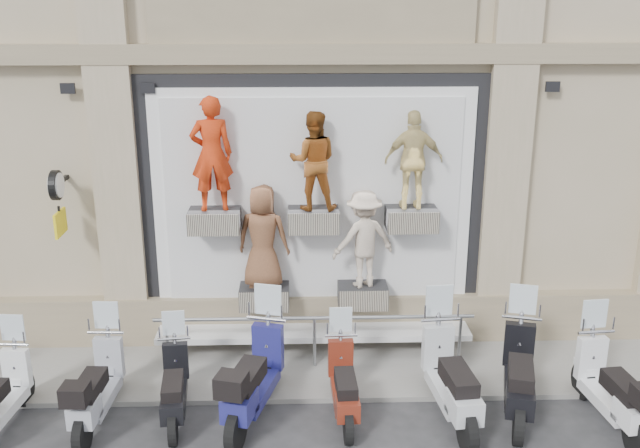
{
  "coord_description": "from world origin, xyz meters",
  "views": [
    {
      "loc": [
        -0.23,
        -8.11,
        5.65
      ],
      "look_at": [
        0.08,
        1.9,
        2.47
      ],
      "focal_mm": 40.0,
      "sensor_mm": 36.0,
      "label": 1
    }
  ],
  "objects_px": {
    "scooter_c": "(96,372)",
    "scooter_i": "(613,373)",
    "scooter_g": "(452,363)",
    "scooter_f": "(344,371)",
    "guard_rail": "(315,343)",
    "scooter_e": "(254,362)",
    "clock_sign_bracket": "(57,194)",
    "scooter_d": "(173,374)",
    "scooter_h": "(521,359)"
  },
  "relations": [
    {
      "from": "clock_sign_bracket",
      "to": "guard_rail",
      "type": "bearing_deg",
      "value": -6.84
    },
    {
      "from": "scooter_c",
      "to": "scooter_h",
      "type": "distance_m",
      "value": 5.87
    },
    {
      "from": "scooter_c",
      "to": "scooter_e",
      "type": "bearing_deg",
      "value": 4.2
    },
    {
      "from": "guard_rail",
      "to": "scooter_c",
      "type": "relative_size",
      "value": 2.66
    },
    {
      "from": "guard_rail",
      "to": "scooter_i",
      "type": "distance_m",
      "value": 4.36
    },
    {
      "from": "clock_sign_bracket",
      "to": "scooter_c",
      "type": "bearing_deg",
      "value": -64.38
    },
    {
      "from": "clock_sign_bracket",
      "to": "scooter_f",
      "type": "height_order",
      "value": "clock_sign_bracket"
    },
    {
      "from": "scooter_h",
      "to": "scooter_d",
      "type": "bearing_deg",
      "value": -164.7
    },
    {
      "from": "clock_sign_bracket",
      "to": "scooter_i",
      "type": "xyz_separation_m",
      "value": [
        7.91,
        -2.13,
        -2.0
      ]
    },
    {
      "from": "guard_rail",
      "to": "scooter_d",
      "type": "distance_m",
      "value": 2.39
    },
    {
      "from": "scooter_g",
      "to": "scooter_i",
      "type": "distance_m",
      "value": 2.17
    },
    {
      "from": "clock_sign_bracket",
      "to": "scooter_d",
      "type": "height_order",
      "value": "clock_sign_bracket"
    },
    {
      "from": "scooter_g",
      "to": "scooter_h",
      "type": "xyz_separation_m",
      "value": [
        1.0,
        0.11,
        -0.02
      ]
    },
    {
      "from": "scooter_h",
      "to": "scooter_i",
      "type": "relative_size",
      "value": 1.06
    },
    {
      "from": "scooter_d",
      "to": "scooter_h",
      "type": "xyz_separation_m",
      "value": [
        4.83,
        -0.0,
        0.15
      ]
    },
    {
      "from": "scooter_e",
      "to": "scooter_g",
      "type": "bearing_deg",
      "value": 12.99
    },
    {
      "from": "scooter_c",
      "to": "scooter_e",
      "type": "distance_m",
      "value": 2.16
    },
    {
      "from": "clock_sign_bracket",
      "to": "scooter_d",
      "type": "xyz_separation_m",
      "value": [
        1.92,
        -1.78,
        -2.11
      ]
    },
    {
      "from": "guard_rail",
      "to": "scooter_g",
      "type": "bearing_deg",
      "value": -37.57
    },
    {
      "from": "scooter_e",
      "to": "scooter_h",
      "type": "relative_size",
      "value": 1.03
    },
    {
      "from": "scooter_d",
      "to": "scooter_i",
      "type": "height_order",
      "value": "scooter_i"
    },
    {
      "from": "scooter_e",
      "to": "scooter_i",
      "type": "bearing_deg",
      "value": 11.27
    },
    {
      "from": "guard_rail",
      "to": "clock_sign_bracket",
      "type": "distance_m",
      "value": 4.57
    },
    {
      "from": "clock_sign_bracket",
      "to": "scooter_d",
      "type": "relative_size",
      "value": 0.6
    },
    {
      "from": "clock_sign_bracket",
      "to": "scooter_h",
      "type": "bearing_deg",
      "value": -14.78
    },
    {
      "from": "scooter_i",
      "to": "scooter_d",
      "type": "bearing_deg",
      "value": 170.87
    },
    {
      "from": "clock_sign_bracket",
      "to": "scooter_c",
      "type": "xyz_separation_m",
      "value": [
        0.88,
        -1.82,
        -2.03
      ]
    },
    {
      "from": "scooter_e",
      "to": "scooter_i",
      "type": "height_order",
      "value": "scooter_e"
    },
    {
      "from": "scooter_h",
      "to": "clock_sign_bracket",
      "type": "bearing_deg",
      "value": -179.44
    },
    {
      "from": "scooter_f",
      "to": "scooter_c",
      "type": "bearing_deg",
      "value": 178.61
    },
    {
      "from": "guard_rail",
      "to": "clock_sign_bracket",
      "type": "xyz_separation_m",
      "value": [
        -3.9,
        0.47,
        2.34
      ]
    },
    {
      "from": "scooter_c",
      "to": "scooter_g",
      "type": "distance_m",
      "value": 4.88
    },
    {
      "from": "guard_rail",
      "to": "scooter_e",
      "type": "relative_size",
      "value": 2.37
    },
    {
      "from": "scooter_i",
      "to": "guard_rail",
      "type": "bearing_deg",
      "value": 151.76
    },
    {
      "from": "scooter_g",
      "to": "scooter_f",
      "type": "bearing_deg",
      "value": 170.49
    },
    {
      "from": "guard_rail",
      "to": "scooter_d",
      "type": "xyz_separation_m",
      "value": [
        -1.98,
        -1.31,
        0.23
      ]
    },
    {
      "from": "scooter_f",
      "to": "scooter_i",
      "type": "xyz_separation_m",
      "value": [
        3.63,
        -0.33,
        0.09
      ]
    },
    {
      "from": "clock_sign_bracket",
      "to": "scooter_e",
      "type": "relative_size",
      "value": 0.48
    },
    {
      "from": "scooter_c",
      "to": "scooter_g",
      "type": "height_order",
      "value": "scooter_g"
    },
    {
      "from": "scooter_c",
      "to": "scooter_i",
      "type": "distance_m",
      "value": 7.05
    },
    {
      "from": "scooter_c",
      "to": "scooter_i",
      "type": "height_order",
      "value": "scooter_i"
    },
    {
      "from": "scooter_d",
      "to": "scooter_g",
      "type": "distance_m",
      "value": 3.84
    },
    {
      "from": "scooter_f",
      "to": "scooter_i",
      "type": "relative_size",
      "value": 0.88
    },
    {
      "from": "clock_sign_bracket",
      "to": "scooter_i",
      "type": "distance_m",
      "value": 8.43
    },
    {
      "from": "scooter_g",
      "to": "scooter_c",
      "type": "bearing_deg",
      "value": 173.41
    },
    {
      "from": "guard_rail",
      "to": "scooter_e",
      "type": "distance_m",
      "value": 1.63
    },
    {
      "from": "scooter_f",
      "to": "scooter_h",
      "type": "distance_m",
      "value": 2.47
    },
    {
      "from": "scooter_d",
      "to": "scooter_e",
      "type": "relative_size",
      "value": 0.8
    },
    {
      "from": "scooter_c",
      "to": "scooter_f",
      "type": "bearing_deg",
      "value": 3.58
    },
    {
      "from": "scooter_f",
      "to": "scooter_g",
      "type": "height_order",
      "value": "scooter_g"
    }
  ]
}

